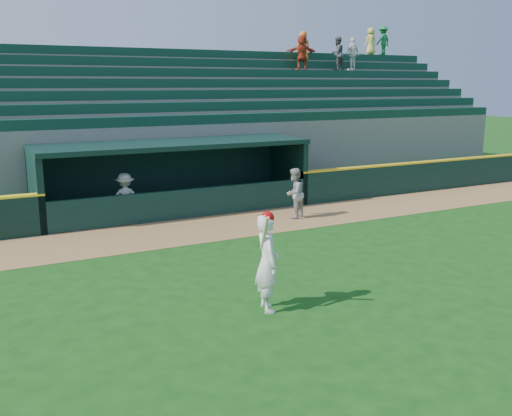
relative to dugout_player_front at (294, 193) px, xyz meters
name	(u,v)px	position (x,y,z in m)	size (l,w,h in m)	color
ground	(287,274)	(-3.15, -4.84, -0.85)	(120.00, 120.00, 0.00)	#154411
warning_track	(207,229)	(-3.15, 0.06, -0.84)	(40.00, 3.00, 0.01)	olive
field_wall_right	(453,174)	(9.10, 1.71, -0.25)	(15.50, 0.30, 1.20)	black
wall_stripe_right	(454,160)	(9.10, 1.71, 0.38)	(15.50, 0.32, 0.06)	yellow
dugout_player_front	(294,193)	(0.00, 0.00, 0.00)	(0.82, 0.64, 1.70)	#9C9C97
dugout_player_inside	(125,198)	(-5.13, 2.07, -0.04)	(1.05, 0.60, 1.62)	#ABABA6
dugout	(172,172)	(-3.15, 3.17, 0.51)	(9.40, 2.80, 2.46)	slate
stands	(135,133)	(-3.10, 7.74, 1.55)	(34.50, 6.25, 7.53)	slate
batter_at_plate	(267,261)	(-4.63, -6.52, 0.16)	(0.61, 0.87, 2.04)	white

